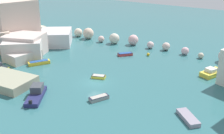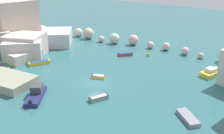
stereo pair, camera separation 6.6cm
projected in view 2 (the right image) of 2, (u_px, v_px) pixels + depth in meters
cove_water at (96, 82)px, 47.09m from camera, size 160.00×160.00×0.00m
cliff_headland_left at (17, 33)px, 64.32m from camera, size 22.25×25.50×10.73m
rock_breakwater at (129, 41)px, 65.90m from camera, size 38.93×4.21×2.75m
stone_dock at (7, 81)px, 45.92m from camera, size 9.21×6.41×1.47m
channel_buoy at (148, 54)px, 59.33m from camera, size 0.65×0.65×0.65m
moored_boat_0 at (212, 72)px, 49.68m from camera, size 3.76×5.12×1.47m
moored_boat_1 at (36, 93)px, 42.02m from camera, size 4.82×6.13×1.72m
moored_boat_2 at (39, 63)px, 54.70m from camera, size 3.25×4.17×0.72m
moored_boat_3 at (99, 76)px, 48.67m from camera, size 2.65×1.89×0.53m
moored_boat_4 at (99, 98)px, 41.34m from camera, size 2.33×3.17×0.61m
moored_boat_6 at (188, 118)px, 36.37m from camera, size 3.94×3.94×0.59m
moored_boat_7 at (125, 54)px, 59.50m from camera, size 2.98×3.04×0.59m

